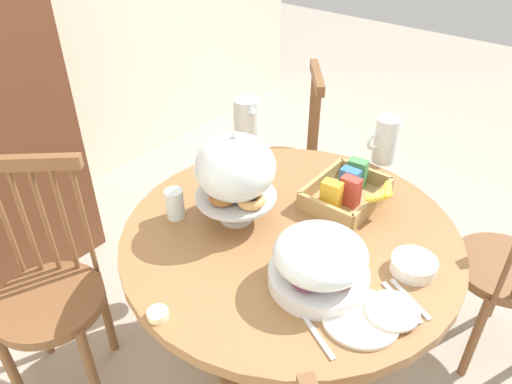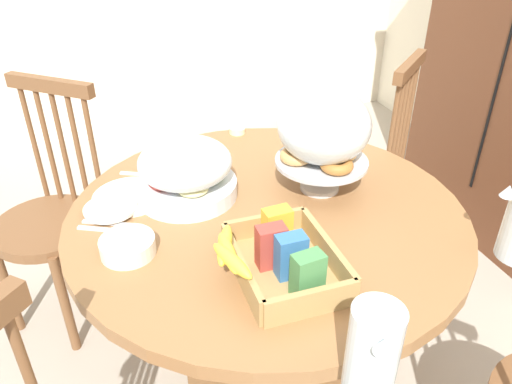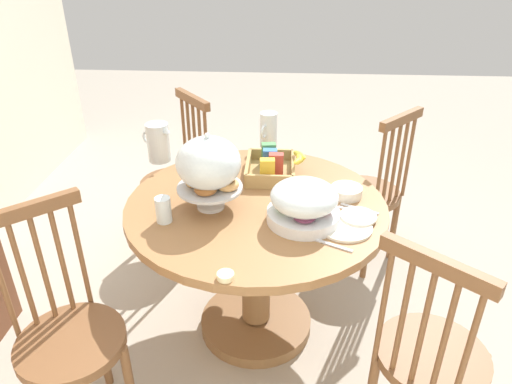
{
  "view_description": "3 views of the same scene",
  "coord_description": "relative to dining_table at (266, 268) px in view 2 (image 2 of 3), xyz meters",
  "views": [
    {
      "loc": [
        -1.14,
        -0.75,
        1.79
      ],
      "look_at": [
        -0.07,
        0.11,
        0.84
      ],
      "focal_mm": 34.13,
      "sensor_mm": 36.0,
      "label": 1
    },
    {
      "loc": [
        1.07,
        -0.46,
        1.53
      ],
      "look_at": [
        -0.17,
        -0.04,
        0.74
      ],
      "focal_mm": 34.79,
      "sensor_mm": 36.0,
      "label": 2
    },
    {
      "loc": [
        -1.87,
        -0.15,
        1.78
      ],
      "look_at": [
        -0.07,
        -0.04,
        0.79
      ],
      "focal_mm": 33.16,
      "sensor_mm": 36.0,
      "label": 3
    }
  ],
  "objects": [
    {
      "name": "table_knife",
      "position": [
        -0.06,
        -0.43,
        0.23
      ],
      "size": [
        0.09,
        0.16,
        0.01
      ],
      "primitive_type": "cube",
      "rotation": [
        0.0,
        0.0,
        4.24
      ],
      "color": "silver",
      "rests_on": "dining_table"
    },
    {
      "name": "cereal_bowl",
      "position": [
        0.08,
        -0.4,
        0.25
      ],
      "size": [
        0.14,
        0.14,
        0.04
      ],
      "primitive_type": "cylinder",
      "color": "white",
      "rests_on": "dining_table"
    },
    {
      "name": "drinking_glass",
      "position": [
        -0.18,
        0.37,
        0.28
      ],
      "size": [
        0.06,
        0.06,
        0.11
      ],
      "primitive_type": "cylinder",
      "color": "silver",
      "rests_on": "dining_table"
    },
    {
      "name": "windsor_chair_by_cabinet",
      "position": [
        -0.57,
        0.67,
        -0.06
      ],
      "size": [
        0.47,
        0.47,
        0.97
      ],
      "color": "brown",
      "rests_on": "ground_plane"
    },
    {
      "name": "orange_juice_pitcher",
      "position": [
        0.63,
        -0.03,
        0.31
      ],
      "size": [
        0.17,
        0.1,
        0.19
      ],
      "color": "silver",
      "rests_on": "dining_table"
    },
    {
      "name": "fruit_platter_covered",
      "position": [
        -0.15,
        -0.2,
        0.31
      ],
      "size": [
        0.3,
        0.3,
        0.18
      ],
      "color": "silver",
      "rests_on": "dining_table"
    },
    {
      "name": "windsor_chair_facing_door",
      "position": [
        -0.58,
        -0.65,
        -0.06
      ],
      "size": [
        0.47,
        0.47,
        0.97
      ],
      "color": "brown",
      "rests_on": "ground_plane"
    },
    {
      "name": "china_plate_small",
      "position": [
        -0.12,
        -0.43,
        0.24
      ],
      "size": [
        0.15,
        0.15,
        0.01
      ],
      "primitive_type": "cylinder",
      "color": "white",
      "rests_on": "china_plate_large"
    },
    {
      "name": "dining_table",
      "position": [
        0.0,
        0.0,
        0.0
      ],
      "size": [
        1.15,
        1.15,
        0.74
      ],
      "color": "olive",
      "rests_on": "ground_plane"
    },
    {
      "name": "butter_dish",
      "position": [
        -0.53,
        0.07,
        0.23
      ],
      "size": [
        0.06,
        0.06,
        0.02
      ],
      "primitive_type": "cylinder",
      "color": "beige",
      "rests_on": "dining_table"
    },
    {
      "name": "china_plate_large",
      "position": [
        -0.19,
        -0.37,
        0.23
      ],
      "size": [
        0.22,
        0.22,
        0.01
      ],
      "primitive_type": "cylinder",
      "color": "white",
      "rests_on": "dining_table"
    },
    {
      "name": "soup_spoon",
      "position": [
        -0.31,
        -0.31,
        0.23
      ],
      "size": [
        0.09,
        0.16,
        0.01
      ],
      "primitive_type": "cube",
      "rotation": [
        0.0,
        0.0,
        4.24
      ],
      "color": "silver",
      "rests_on": "dining_table"
    },
    {
      "name": "dinner_fork",
      "position": [
        -0.04,
        -0.45,
        0.23
      ],
      "size": [
        0.09,
        0.16,
        0.01
      ],
      "primitive_type": "cube",
      "rotation": [
        0.0,
        0.0,
        4.24
      ],
      "color": "silver",
      "rests_on": "dining_table"
    },
    {
      "name": "pastry_stand_with_dome",
      "position": [
        -0.06,
        0.19,
        0.42
      ],
      "size": [
        0.28,
        0.28,
        0.34
      ],
      "color": "silver",
      "rests_on": "dining_table"
    },
    {
      "name": "cereal_basket",
      "position": [
        0.28,
        -0.07,
        0.27
      ],
      "size": [
        0.32,
        0.3,
        0.12
      ],
      "color": "tan",
      "rests_on": "dining_table"
    }
  ]
}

